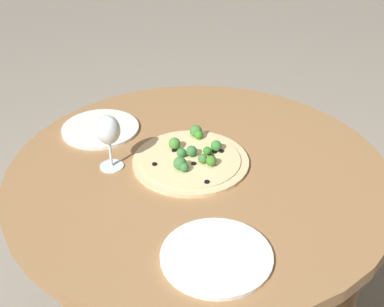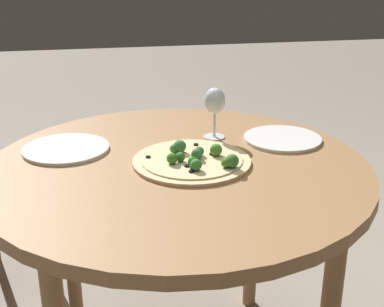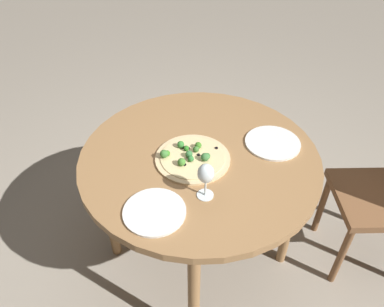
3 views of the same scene
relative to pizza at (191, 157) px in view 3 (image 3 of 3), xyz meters
name	(u,v)px [view 3 (image 3 of 3)]	position (x,y,z in m)	size (l,w,h in m)	color
ground_plane	(198,255)	(-0.04, 0.01, -0.77)	(12.00, 12.00, 0.00)	gray
dining_table	(199,168)	(-0.04, 0.01, -0.09)	(1.07, 1.07, 0.75)	olive
pizza	(191,157)	(0.00, 0.00, 0.00)	(0.33, 0.33, 0.05)	#DBBC89
wine_glass	(206,175)	(0.10, 0.20, 0.10)	(0.07, 0.07, 0.16)	silver
plate_near	(273,143)	(-0.35, 0.17, -0.01)	(0.25, 0.25, 0.01)	silver
plate_far	(154,212)	(0.31, 0.14, -0.01)	(0.24, 0.24, 0.01)	silver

